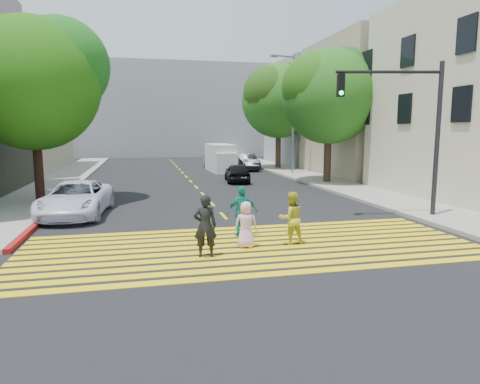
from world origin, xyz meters
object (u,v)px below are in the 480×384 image
object	(u,v)px
tree_left	(34,77)
white_van	(221,159)
pedestrian_woman	(291,218)
silver_car	(214,159)
tree_right_far	(279,97)
pedestrian_extra	(242,212)
tree_right_near	(330,91)
pedestrian_child	(246,225)
traffic_signal	(410,118)
dark_car_parked	(246,162)
dark_car_near	(237,173)
pedestrian_man	(205,226)
white_sedan	(76,199)

from	to	relation	value
tree_left	white_van	xyz separation A→B (m)	(11.00, 13.53, -4.74)
pedestrian_woman	silver_car	distance (m)	28.48
tree_right_far	pedestrian_extra	size ratio (longest dim) A/B	5.59
silver_car	white_van	xyz separation A→B (m)	(-0.29, -5.48, 0.36)
tree_left	tree_right_far	size ratio (longest dim) A/B	0.93
tree_right_near	pedestrian_woman	distance (m)	16.09
pedestrian_child	tree_right_near	bearing A→B (deg)	-110.41
tree_right_near	traffic_signal	size ratio (longest dim) A/B	1.44
pedestrian_extra	white_van	xyz separation A→B (m)	(3.28, 21.72, 0.24)
dark_car_parked	pedestrian_extra	bearing A→B (deg)	-105.10
pedestrian_extra	silver_car	size ratio (longest dim) A/B	0.34
pedestrian_woman	dark_car_near	world-z (taller)	pedestrian_woman
pedestrian_extra	dark_car_near	bearing A→B (deg)	-100.41
tree_right_near	pedestrian_child	xyz separation A→B (m)	(-8.71, -13.55, -5.13)
pedestrian_man	pedestrian_child	xyz separation A→B (m)	(1.30, 0.66, -0.17)
traffic_signal	dark_car_parked	bearing A→B (deg)	105.60
silver_car	traffic_signal	xyz separation A→B (m)	(3.33, -25.73, 3.16)
tree_right_far	tree_left	bearing A→B (deg)	-138.10
tree_right_near	pedestrian_man	xyz separation A→B (m)	(-10.01, -14.21, -4.96)
pedestrian_woman	pedestrian_extra	world-z (taller)	pedestrian_extra
tree_right_far	pedestrian_child	bearing A→B (deg)	-110.06
pedestrian_child	dark_car_near	size ratio (longest dim) A/B	0.37
pedestrian_man	pedestrian_woman	bearing A→B (deg)	-158.34
tree_right_far	dark_car_near	bearing A→B (deg)	-123.45
white_sedan	pedestrian_woman	bearing A→B (deg)	-35.55
tree_right_far	tree_right_near	bearing A→B (deg)	-90.59
traffic_signal	pedestrian_man	bearing A→B (deg)	-145.85
white_van	pedestrian_man	bearing A→B (deg)	-103.71
tree_left	pedestrian_extra	size ratio (longest dim) A/B	5.20
pedestrian_man	dark_car_parked	world-z (taller)	pedestrian_man
pedestrian_man	tree_right_near	bearing A→B (deg)	-119.15
pedestrian_extra	tree_right_near	bearing A→B (deg)	-123.39
dark_car_parked	pedestrian_man	bearing A→B (deg)	-107.29
tree_right_near	pedestrian_extra	bearing A→B (deg)	-124.83
white_van	dark_car_parked	bearing A→B (deg)	17.74
white_sedan	traffic_signal	bearing A→B (deg)	-9.71
tree_right_near	pedestrian_child	world-z (taller)	tree_right_near
pedestrian_woman	traffic_signal	bearing A→B (deg)	-157.24
pedestrian_man	pedestrian_woman	xyz separation A→B (m)	(2.73, 0.76, -0.06)
pedestrian_woman	silver_car	xyz separation A→B (m)	(2.33, 28.39, -0.09)
tree_right_far	white_van	bearing A→B (deg)	-167.92
dark_car_parked	tree_right_far	bearing A→B (deg)	4.51
silver_car	tree_right_far	bearing A→B (deg)	148.04
tree_right_near	white_sedan	world-z (taller)	tree_right_near
white_sedan	traffic_signal	world-z (taller)	traffic_signal
pedestrian_woman	dark_car_near	xyz separation A→B (m)	(1.77, 15.55, -0.17)
pedestrian_woman	white_sedan	xyz separation A→B (m)	(-6.99, 6.03, -0.11)
white_van	traffic_signal	distance (m)	20.77
pedestrian_woman	tree_right_far	bearing A→B (deg)	-109.43
pedestrian_woman	dark_car_near	distance (m)	15.65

